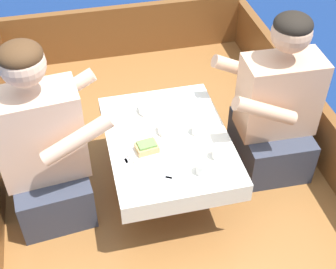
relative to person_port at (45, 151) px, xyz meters
The scene contains 21 objects.
ground_plane 0.92m from the person_port, ahead, with size 60.00×60.00×0.00m, color navy.
boat_deck 0.82m from the person_port, ahead, with size 1.86×3.03×0.30m, color brown.
gunwale_starboard 1.52m from the person_port, ahead, with size 0.06×3.03×0.34m, color brown.
bow_coaming 1.53m from the person_port, 66.60° to the left, with size 1.74×0.06×0.39m, color brown.
cockpit_table 0.61m from the person_port, ahead, with size 0.60×0.80×0.37m.
person_port is the anchor object (origin of this frame).
person_starboard 1.20m from the person_port, ahead, with size 0.53×0.45×0.94m.
plate_sandwich 0.49m from the person_port, 11.46° to the right, with size 0.20×0.20×0.01m.
plate_bread 0.81m from the person_port, 17.88° to the left, with size 0.17×0.17×0.01m.
sandwich 0.49m from the person_port, 11.46° to the right, with size 0.11×0.09×0.05m.
bowl_port_near 0.62m from the person_port, ahead, with size 0.12×0.12×0.04m.
bowl_starboard_near 0.60m from the person_port, 20.56° to the left, with size 0.13×0.13×0.04m.
coffee_cup_port 0.76m from the person_port, ahead, with size 0.09×0.06×0.06m.
coffee_cup_starboard 0.76m from the person_port, 22.13° to the right, with size 0.09×0.06×0.06m.
coffee_cup_center 0.83m from the person_port, 14.36° to the right, with size 0.09×0.06×0.07m.
utensil_fork_port 0.66m from the person_port, 28.08° to the right, with size 0.16×0.10×0.00m.
utensil_fork_starboard 0.42m from the person_port, 25.98° to the right, with size 0.04×0.17×0.00m.
utensil_spoon_port 0.36m from the person_port, 16.97° to the right, with size 0.04×0.17×0.01m.
utensil_knife_starboard 0.64m from the person_port, 17.47° to the right, with size 0.01×0.17×0.00m.
utensil_knife_port 0.45m from the person_port, 25.44° to the left, with size 0.13×0.13×0.00m.
utensil_spoon_center 0.54m from the person_port, 38.12° to the left, with size 0.17×0.06×0.01m.
Camera 1 is at (-0.39, -1.61, 2.24)m, focal length 50.00 mm.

